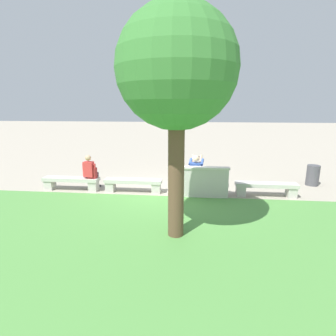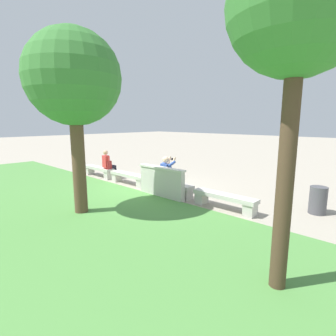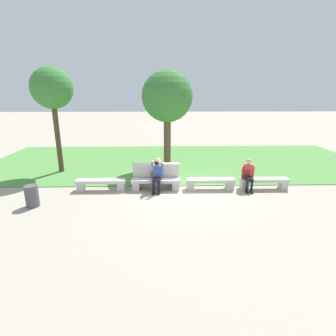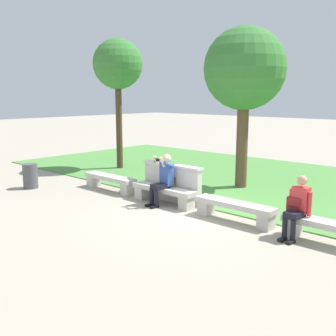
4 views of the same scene
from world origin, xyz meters
The scene contains 12 objects.
ground_plane centered at (0.00, 0.00, 0.00)m, with size 80.00×80.00×0.00m, color #A89E8C.
grass_strip centered at (0.00, 4.38, 0.01)m, with size 20.49×8.00×0.03m, color #518E42.
bench_main centered at (-3.27, 0.00, 0.30)m, with size 1.94×0.40×0.45m.
bench_near centered at (-1.09, 0.00, 0.30)m, with size 1.94×0.40×0.45m.
bench_mid centered at (1.09, 0.00, 0.30)m, with size 1.94×0.40×0.45m.
bench_far centered at (3.27, 0.00, 0.30)m, with size 1.94×0.40×0.45m.
backrest_wall_with_plaque centered at (-1.09, 0.34, 0.52)m, with size 1.92×0.24×1.01m.
person_photographer centered at (-1.02, -0.08, 0.74)m, with size 0.51×0.76×1.32m.
person_distant centered at (2.58, -0.07, 0.67)m, with size 0.48×0.69×1.26m.
backpack centered at (2.49, 0.00, 0.63)m, with size 0.28×0.24×0.43m.
tree_behind_wall centered at (-0.57, 2.94, 3.52)m, with size 2.41×2.41×4.77m.
trash_bin centered at (-5.30, -1.44, 0.38)m, with size 0.44×0.44×0.75m, color #4C4C51.
Camera 1 is at (-0.95, 8.33, 2.85)m, focal length 28.00 mm.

